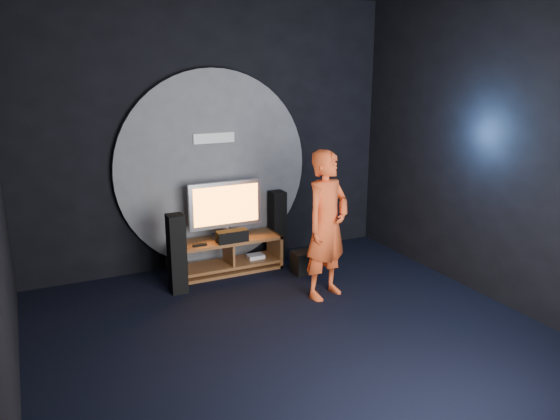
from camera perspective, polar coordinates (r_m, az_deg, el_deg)
The scene contains 13 objects.
floor at distance 5.56m, azimuth 1.89°, elevation -13.48°, with size 5.00×5.00×0.00m, color black.
back_wall at distance 7.24m, azimuth -7.22°, elevation 7.81°, with size 5.00×0.04×3.50m, color black.
front_wall at distance 3.05m, azimuth 24.43°, elevation -3.81°, with size 5.00×0.04×3.50m, color black.
right_wall at distance 6.50m, azimuth 22.12°, elevation 5.97°, with size 0.04×5.00×3.50m, color black.
wall_disc_panel at distance 7.26m, azimuth -6.96°, elevation 4.26°, with size 2.60×0.11×2.60m.
media_console at distance 7.21m, azimuth -5.32°, elevation -4.91°, with size 1.37×0.45×0.45m.
tv at distance 7.07m, azimuth -5.70°, elevation 0.30°, with size 0.98×0.22×0.75m.
center_speaker at distance 6.98m, azimuth -5.03°, elevation -2.74°, with size 0.40×0.15×0.15m, color black.
remote at distance 6.89m, azimuth -8.38°, elevation -3.64°, with size 0.18×0.05×0.02m, color black.
tower_speaker_left at distance 6.57m, azimuth -10.72°, elevation -4.52°, with size 0.19×0.21×0.96m, color black.
tower_speaker_right at distance 7.57m, azimuth -0.27°, elevation -1.60°, with size 0.19×0.21×0.96m, color black.
subwoofer at distance 7.14m, azimuth 2.42°, elevation -5.47°, with size 0.27×0.27×0.29m, color black.
player at distance 6.26m, azimuth 4.93°, elevation -1.59°, with size 0.63×0.41×1.73m, color #E74D1F.
Camera 1 is at (-2.27, -4.32, 2.67)m, focal length 35.00 mm.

